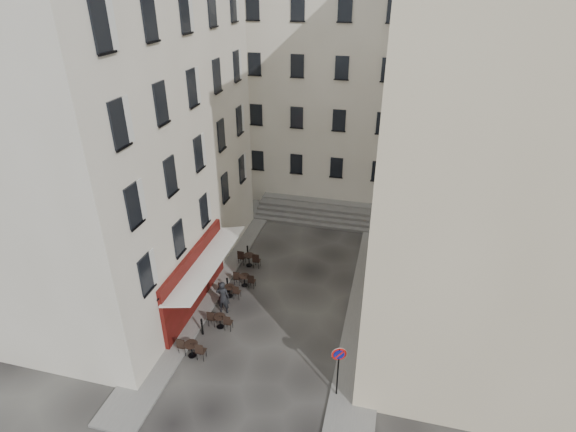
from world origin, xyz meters
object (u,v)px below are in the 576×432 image
(bistro_table_b, at_px, (220,320))
(pedestrian, at_px, (223,297))
(bistro_table_a, at_px, (192,348))
(no_parking_sign, at_px, (338,363))

(bistro_table_b, bearing_deg, pedestrian, 103.39)
(bistro_table_a, xyz_separation_m, pedestrian, (0.26, 3.33, 0.47))
(bistro_table_a, bearing_deg, pedestrian, 85.48)
(bistro_table_a, bearing_deg, no_parking_sign, -5.12)
(pedestrian, bearing_deg, bistro_table_b, 99.95)
(no_parking_sign, bearing_deg, bistro_table_b, 137.50)
(no_parking_sign, height_order, bistro_table_a, no_parking_sign)
(bistro_table_a, bearing_deg, bistro_table_b, 75.92)
(bistro_table_a, relative_size, pedestrian, 0.71)
(bistro_table_b, bearing_deg, bistro_table_a, -104.08)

